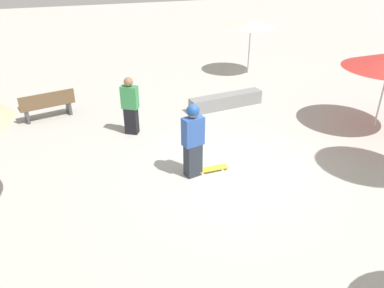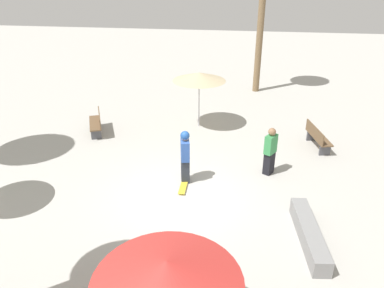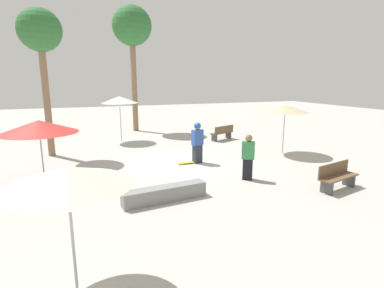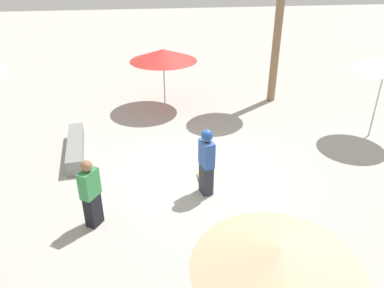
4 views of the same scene
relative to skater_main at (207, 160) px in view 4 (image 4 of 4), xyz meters
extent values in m
plane|color=#B2AFA8|center=(-0.01, 0.83, -0.94)|extent=(60.00, 60.00, 0.00)
cube|color=#282D38|center=(0.00, 0.00, -0.54)|extent=(0.33, 0.41, 0.78)
cube|color=#2D519E|center=(0.00, 0.00, 0.17)|extent=(0.35, 0.51, 0.65)
sphere|color=tan|center=(0.00, 0.00, 0.62)|extent=(0.26, 0.26, 0.26)
sphere|color=#1E478C|center=(0.00, 0.00, 0.66)|extent=(0.29, 0.29, 0.29)
cube|color=gold|center=(0.00, 0.45, -0.87)|extent=(0.20, 0.80, 0.02)
cylinder|color=silver|center=(-0.09, 0.70, -0.91)|extent=(0.03, 0.05, 0.05)
cylinder|color=silver|center=(0.08, 0.70, -0.91)|extent=(0.03, 0.05, 0.05)
cylinder|color=silver|center=(-0.09, 0.21, -0.91)|extent=(0.03, 0.05, 0.05)
cylinder|color=silver|center=(0.08, 0.21, -0.91)|extent=(0.03, 0.05, 0.05)
cube|color=gray|center=(-3.49, 2.40, -0.72)|extent=(0.69, 2.54, 0.44)
cone|color=#C6B289|center=(0.11, -4.45, 1.22)|extent=(2.15, 2.15, 0.33)
cylinder|color=#B7B7BC|center=(-0.63, 5.83, 0.08)|extent=(0.05, 0.05, 2.03)
cone|color=red|center=(-0.63, 5.83, 1.03)|extent=(2.46, 2.46, 0.42)
cylinder|color=#B7B7BC|center=(5.75, 2.41, 0.29)|extent=(0.05, 0.05, 2.44)
cylinder|color=#896B4C|center=(3.59, 5.90, 1.71)|extent=(0.30, 0.30, 5.30)
cube|color=black|center=(-2.63, -0.87, -0.56)|extent=(0.39, 0.42, 0.75)
cube|color=#388C4C|center=(-2.63, -0.87, 0.13)|extent=(0.44, 0.50, 0.62)
sphere|color=#8C6647|center=(-2.63, -0.87, 0.56)|extent=(0.25, 0.25, 0.25)
camera|label=1|loc=(6.86, -2.48, 3.71)|focal=35.00mm
camera|label=2|loc=(-1.62, 10.08, 5.37)|focal=35.00mm
camera|label=3|loc=(-11.45, 4.54, 2.52)|focal=28.00mm
camera|label=4|loc=(-1.35, -7.60, 4.54)|focal=35.00mm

